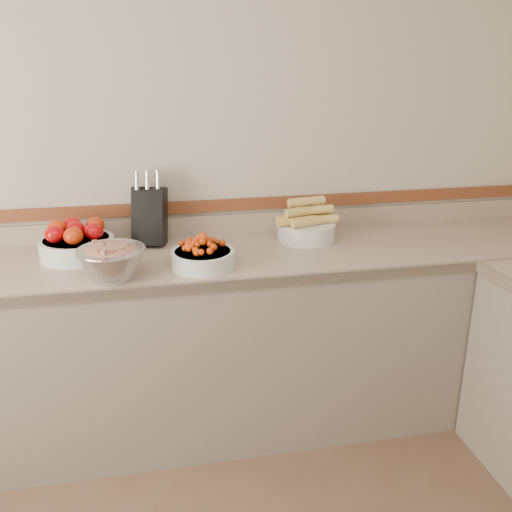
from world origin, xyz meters
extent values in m
plane|color=#B6AA96|center=(0.00, 2.00, 1.30)|extent=(4.00, 0.00, 4.00)
cube|color=gray|center=(0.00, 1.68, 0.88)|extent=(4.00, 0.65, 0.04)
cube|color=gray|center=(0.00, 1.68, 0.43)|extent=(4.00, 0.63, 0.86)
cube|color=#76634F|center=(0.00, 1.36, 0.88)|extent=(4.00, 0.02, 0.04)
cube|color=gray|center=(0.00, 1.99, 0.95)|extent=(4.00, 0.02, 0.10)
cube|color=brown|center=(0.00, 1.99, 1.05)|extent=(4.00, 0.02, 0.06)
cube|color=black|center=(-0.06, 1.90, 1.04)|extent=(0.19, 0.21, 0.30)
cylinder|color=silver|center=(-0.10, 1.87, 1.21)|extent=(0.03, 0.04, 0.08)
cylinder|color=silver|center=(-0.06, 1.87, 1.21)|extent=(0.03, 0.04, 0.08)
cylinder|color=silver|center=(-0.01, 1.87, 1.21)|extent=(0.03, 0.04, 0.08)
cylinder|color=silver|center=(-0.10, 1.90, 1.21)|extent=(0.03, 0.04, 0.08)
cylinder|color=silver|center=(-0.06, 1.90, 1.21)|extent=(0.03, 0.04, 0.08)
cylinder|color=silver|center=(-0.01, 1.90, 1.21)|extent=(0.03, 0.04, 0.08)
cylinder|color=silver|center=(-0.10, 1.93, 1.21)|extent=(0.03, 0.04, 0.08)
cylinder|color=silver|center=(-0.06, 1.93, 1.21)|extent=(0.03, 0.04, 0.08)
cylinder|color=silver|center=(-0.01, 1.93, 1.21)|extent=(0.03, 0.04, 0.08)
cylinder|color=silver|center=(-0.39, 1.77, 0.94)|extent=(0.33, 0.33, 0.09)
torus|color=silver|center=(-0.39, 1.77, 0.98)|extent=(0.33, 0.33, 0.01)
cylinder|color=white|center=(-0.39, 1.77, 0.98)|extent=(0.29, 0.29, 0.01)
ellipsoid|color=#AA0608|center=(-0.47, 1.73, 1.03)|extent=(0.09, 0.09, 0.07)
ellipsoid|color=#BA2606|center=(-0.39, 1.69, 1.03)|extent=(0.09, 0.09, 0.07)
ellipsoid|color=#AA0608|center=(-0.31, 1.74, 1.03)|extent=(0.09, 0.09, 0.07)
ellipsoid|color=#BA2606|center=(-0.47, 1.83, 1.03)|extent=(0.09, 0.09, 0.07)
ellipsoid|color=#AA0608|center=(-0.39, 1.79, 1.03)|extent=(0.09, 0.09, 0.07)
ellipsoid|color=#BA2606|center=(-0.31, 1.84, 1.03)|extent=(0.09, 0.09, 0.07)
ellipsoid|color=#AA0608|center=(-0.41, 1.86, 1.03)|extent=(0.09, 0.09, 0.07)
cylinder|color=silver|center=(0.15, 1.54, 0.94)|extent=(0.28, 0.28, 0.07)
torus|color=silver|center=(0.15, 1.54, 0.97)|extent=(0.28, 0.28, 0.01)
cylinder|color=white|center=(0.15, 1.54, 0.97)|extent=(0.24, 0.24, 0.01)
sphere|color=#C13306|center=(0.10, 1.62, 0.99)|extent=(0.03, 0.03, 0.03)
sphere|color=#C13306|center=(0.13, 1.55, 1.02)|extent=(0.03, 0.03, 0.03)
sphere|color=#C13306|center=(0.12, 1.55, 1.02)|extent=(0.03, 0.03, 0.03)
sphere|color=#C13306|center=(0.16, 1.47, 1.00)|extent=(0.03, 0.03, 0.03)
sphere|color=#C13306|center=(0.16, 1.54, 1.04)|extent=(0.03, 0.03, 0.03)
sphere|color=#C13306|center=(0.15, 1.58, 1.02)|extent=(0.03, 0.03, 0.03)
sphere|color=#C13306|center=(0.18, 1.48, 1.00)|extent=(0.03, 0.03, 0.03)
sphere|color=#C13306|center=(0.13, 1.60, 1.00)|extent=(0.03, 0.03, 0.03)
sphere|color=#C13306|center=(0.12, 1.45, 1.00)|extent=(0.03, 0.03, 0.03)
sphere|color=#C13306|center=(0.16, 1.54, 1.03)|extent=(0.03, 0.03, 0.03)
sphere|color=#C13306|center=(0.11, 1.48, 1.01)|extent=(0.03, 0.03, 0.03)
sphere|color=#C13306|center=(0.14, 1.55, 1.03)|extent=(0.03, 0.03, 0.03)
sphere|color=#C13306|center=(0.24, 1.57, 0.99)|extent=(0.03, 0.03, 0.03)
sphere|color=#C13306|center=(0.08, 1.55, 1.00)|extent=(0.03, 0.03, 0.03)
sphere|color=#C13306|center=(0.20, 1.47, 1.00)|extent=(0.03, 0.03, 0.03)
sphere|color=#C13306|center=(0.15, 1.55, 1.02)|extent=(0.03, 0.03, 0.03)
sphere|color=#C13306|center=(0.12, 1.47, 1.00)|extent=(0.03, 0.03, 0.03)
sphere|color=#C13306|center=(0.19, 1.59, 1.01)|extent=(0.03, 0.03, 0.03)
sphere|color=#C13306|center=(0.17, 1.53, 1.03)|extent=(0.03, 0.03, 0.03)
sphere|color=#C13306|center=(0.17, 1.50, 1.02)|extent=(0.03, 0.03, 0.03)
sphere|color=#C13306|center=(0.20, 1.49, 1.00)|extent=(0.03, 0.03, 0.03)
sphere|color=#C13306|center=(0.15, 1.44, 0.99)|extent=(0.03, 0.03, 0.03)
sphere|color=#C13306|center=(0.13, 1.55, 1.02)|extent=(0.03, 0.03, 0.03)
sphere|color=#C13306|center=(0.20, 1.49, 1.00)|extent=(0.03, 0.03, 0.03)
sphere|color=#C13306|center=(0.15, 1.55, 1.02)|extent=(0.03, 0.03, 0.03)
sphere|color=#C13306|center=(0.20, 1.54, 1.02)|extent=(0.03, 0.03, 0.03)
sphere|color=#C13306|center=(0.18, 1.53, 1.02)|extent=(0.03, 0.03, 0.03)
sphere|color=#C13306|center=(0.06, 1.54, 0.99)|extent=(0.03, 0.03, 0.03)
sphere|color=#C13306|center=(0.16, 1.57, 1.02)|extent=(0.03, 0.03, 0.03)
sphere|color=#C13306|center=(0.22, 1.48, 1.00)|extent=(0.03, 0.03, 0.03)
sphere|color=#C13306|center=(0.15, 1.54, 1.03)|extent=(0.03, 0.03, 0.03)
sphere|color=#C13306|center=(0.13, 1.45, 1.00)|extent=(0.03, 0.03, 0.03)
sphere|color=#C13306|center=(0.16, 1.53, 1.03)|extent=(0.03, 0.03, 0.03)
sphere|color=#C13306|center=(0.15, 1.54, 1.03)|extent=(0.03, 0.03, 0.03)
sphere|color=#C13306|center=(0.13, 1.55, 1.01)|extent=(0.03, 0.03, 0.03)
sphere|color=#C13306|center=(0.18, 1.52, 1.02)|extent=(0.03, 0.03, 0.03)
sphere|color=#C13306|center=(0.14, 1.53, 1.02)|extent=(0.03, 0.03, 0.03)
sphere|color=#C13306|center=(0.22, 1.55, 1.00)|extent=(0.03, 0.03, 0.03)
sphere|color=#C13306|center=(0.14, 1.55, 1.02)|extent=(0.03, 0.03, 0.03)
cylinder|color=silver|center=(0.69, 1.81, 0.94)|extent=(0.28, 0.28, 0.08)
torus|color=silver|center=(0.69, 1.81, 0.98)|extent=(0.28, 0.28, 0.01)
cylinder|color=tan|center=(0.63, 1.79, 1.00)|extent=(0.19, 0.08, 0.04)
cylinder|color=tan|center=(0.69, 1.76, 1.00)|extent=(0.19, 0.10, 0.04)
cylinder|color=tan|center=(0.76, 1.79, 1.00)|extent=(0.19, 0.05, 0.04)
cylinder|color=tan|center=(0.64, 1.84, 1.00)|extent=(0.19, 0.09, 0.04)
cylinder|color=tan|center=(0.73, 1.85, 1.00)|extent=(0.19, 0.05, 0.04)
cylinder|color=tan|center=(0.68, 1.81, 1.05)|extent=(0.19, 0.09, 0.04)
cylinder|color=tan|center=(0.74, 1.82, 1.05)|extent=(0.19, 0.05, 0.04)
cylinder|color=tan|center=(0.70, 1.84, 1.09)|extent=(0.19, 0.07, 0.04)
cylinder|color=#B2B2BA|center=(-0.22, 1.47, 0.96)|extent=(0.28, 0.28, 0.13)
torus|color=#B2B2BA|center=(-0.22, 1.47, 1.02)|extent=(0.28, 0.28, 0.01)
ellipsoid|color=#9F1240|center=(-0.22, 1.47, 1.01)|extent=(0.23, 0.23, 0.07)
cube|color=#9F1240|center=(-0.25, 1.46, 1.05)|extent=(0.03, 0.03, 0.02)
cube|color=#88A34F|center=(-0.20, 1.40, 1.03)|extent=(0.02, 0.02, 0.02)
cube|color=#9F1240|center=(-0.26, 1.45, 1.04)|extent=(0.02, 0.02, 0.02)
cube|color=#88A34F|center=(-0.16, 1.47, 1.04)|extent=(0.03, 0.03, 0.02)
cube|color=#9F1240|center=(-0.22, 1.48, 1.04)|extent=(0.03, 0.03, 0.02)
cube|color=#88A34F|center=(-0.24, 1.39, 1.05)|extent=(0.03, 0.03, 0.02)
cube|color=#9F1240|center=(-0.18, 1.43, 1.04)|extent=(0.03, 0.03, 0.02)
cube|color=#88A34F|center=(-0.21, 1.40, 1.04)|extent=(0.03, 0.03, 0.02)
cube|color=#9F1240|center=(-0.29, 1.54, 1.04)|extent=(0.02, 0.02, 0.02)
cube|color=#88A34F|center=(-0.26, 1.49, 1.03)|extent=(0.03, 0.03, 0.02)
cube|color=#9F1240|center=(-0.27, 1.43, 1.04)|extent=(0.03, 0.03, 0.02)
cube|color=#88A34F|center=(-0.26, 1.51, 1.04)|extent=(0.02, 0.02, 0.02)
cube|color=#9F1240|center=(-0.24, 1.50, 1.03)|extent=(0.03, 0.03, 0.02)
cube|color=#88A34F|center=(-0.28, 1.41, 1.04)|extent=(0.02, 0.02, 0.02)
camera|label=1|loc=(-0.08, -0.77, 1.78)|focal=40.00mm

